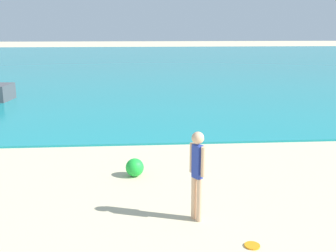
% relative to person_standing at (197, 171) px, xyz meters
% --- Properties ---
extents(water, '(160.00, 60.00, 0.06)m').
position_rel_person_standing_xyz_m(water, '(-0.40, 34.70, -0.88)').
color(water, teal).
rests_on(water, ground).
extents(person_standing, '(0.24, 0.32, 1.61)m').
position_rel_person_standing_xyz_m(person_standing, '(0.00, 0.00, 0.00)').
color(person_standing, '#DDAD84').
rests_on(person_standing, ground).
extents(frisbee, '(0.24, 0.24, 0.03)m').
position_rel_person_standing_xyz_m(frisbee, '(0.74, -0.96, -0.90)').
color(frisbee, orange).
rests_on(frisbee, ground).
extents(beach_ball, '(0.42, 0.42, 0.42)m').
position_rel_person_standing_xyz_m(beach_ball, '(-1.09, 2.24, -0.70)').
color(beach_ball, green).
rests_on(beach_ball, ground).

